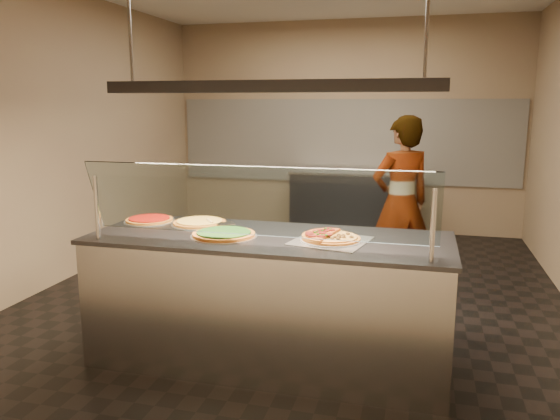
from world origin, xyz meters
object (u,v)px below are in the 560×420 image
(pizza_spatula, at_px, (216,222))
(heat_lamp_housing, at_px, (268,86))
(half_pizza_pepperoni, at_px, (317,235))
(pizza_tomato, at_px, (150,219))
(pizza_cheese, at_px, (200,222))
(worker, at_px, (401,203))
(prep_table, at_px, (353,204))
(sneeze_guard, at_px, (254,203))
(perforated_tray, at_px, (331,240))
(half_pizza_sausage, at_px, (345,238))
(serving_counter, at_px, (269,299))
(pizza_spinach, at_px, (224,234))

(pizza_spatula, height_order, heat_lamp_housing, heat_lamp_housing)
(half_pizza_pepperoni, height_order, heat_lamp_housing, heat_lamp_housing)
(heat_lamp_housing, bearing_deg, pizza_tomato, 167.79)
(pizza_cheese, relative_size, worker, 0.25)
(prep_table, bearing_deg, sneeze_guard, -91.30)
(half_pizza_pepperoni, bearing_deg, perforated_tray, -0.31)
(half_pizza_sausage, relative_size, heat_lamp_housing, 0.18)
(perforated_tray, relative_size, heat_lamp_housing, 0.24)
(sneeze_guard, bearing_deg, pizza_tomato, 151.32)
(serving_counter, relative_size, heat_lamp_housing, 1.10)
(pizza_cheese, bearing_deg, heat_lamp_housing, -20.40)
(pizza_spatula, distance_m, prep_table, 3.80)
(pizza_spinach, bearing_deg, worker, 60.91)
(sneeze_guard, distance_m, pizza_spinach, 0.48)
(pizza_spatula, height_order, worker, worker)
(half_pizza_pepperoni, xyz_separation_m, worker, (0.47, 1.97, -0.10))
(sneeze_guard, distance_m, heat_lamp_housing, 0.80)
(pizza_tomato, xyz_separation_m, heat_lamp_housing, (1.04, -0.22, 1.01))
(half_pizza_pepperoni, height_order, pizza_spinach, half_pizza_pepperoni)
(perforated_tray, bearing_deg, sneeze_guard, -145.62)
(half_pizza_pepperoni, distance_m, pizza_spinach, 0.65)
(pizza_spinach, bearing_deg, pizza_spatula, 119.72)
(half_pizza_sausage, height_order, worker, worker)
(sneeze_guard, distance_m, pizza_tomato, 1.22)
(sneeze_guard, distance_m, half_pizza_pepperoni, 0.53)
(serving_counter, distance_m, heat_lamp_housing, 1.48)
(sneeze_guard, height_order, pizza_cheese, sneeze_guard)
(perforated_tray, height_order, half_pizza_pepperoni, half_pizza_pepperoni)
(serving_counter, height_order, pizza_cheese, pizza_cheese)
(pizza_cheese, relative_size, pizza_tomato, 1.10)
(half_pizza_pepperoni, bearing_deg, sneeze_guard, -139.06)
(pizza_cheese, height_order, pizza_tomato, same)
(half_pizza_sausage, bearing_deg, worker, 81.73)
(heat_lamp_housing, bearing_deg, pizza_spinach, -162.57)
(pizza_tomato, distance_m, heat_lamp_housing, 1.46)
(serving_counter, xyz_separation_m, pizza_spatula, (-0.47, 0.20, 0.49))
(pizza_tomato, relative_size, worker, 0.23)
(half_pizza_pepperoni, bearing_deg, heat_lamp_housing, 173.47)
(half_pizza_pepperoni, height_order, half_pizza_sausage, half_pizza_pepperoni)
(prep_table, bearing_deg, serving_counter, -91.41)
(pizza_spinach, xyz_separation_m, prep_table, (0.40, 4.03, -0.48))
(prep_table, bearing_deg, perforated_tray, -85.03)
(sneeze_guard, height_order, prep_table, sneeze_guard)
(sneeze_guard, relative_size, pizza_spatula, 8.27)
(sneeze_guard, bearing_deg, prep_table, 88.70)
(pizza_spatula, xyz_separation_m, worker, (1.29, 1.72, -0.09))
(perforated_tray, distance_m, pizza_spinach, 0.74)
(half_pizza_sausage, xyz_separation_m, pizza_spatula, (-1.01, 0.25, 0.00))
(serving_counter, distance_m, pizza_tomato, 1.17)
(pizza_spinach, bearing_deg, serving_counter, 17.43)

